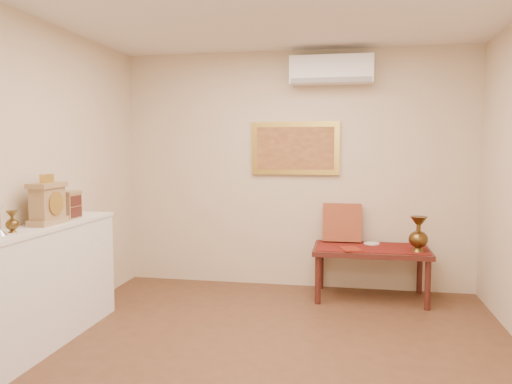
% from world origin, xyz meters
% --- Properties ---
extents(floor, '(4.50, 4.50, 0.00)m').
position_xyz_m(floor, '(0.00, 0.00, 0.00)').
color(floor, brown).
rests_on(floor, ground).
extents(wall_back, '(4.00, 0.02, 2.70)m').
position_xyz_m(wall_back, '(0.00, 2.25, 1.35)').
color(wall_back, beige).
rests_on(wall_back, ground).
extents(wall_front, '(4.00, 0.02, 2.70)m').
position_xyz_m(wall_front, '(0.00, -2.25, 1.35)').
color(wall_front, beige).
rests_on(wall_front, ground).
extents(wall_left, '(0.02, 4.50, 2.70)m').
position_xyz_m(wall_left, '(-2.00, 0.00, 1.35)').
color(wall_left, beige).
rests_on(wall_left, ground).
extents(brass_urn_small, '(0.09, 0.09, 0.21)m').
position_xyz_m(brass_urn_small, '(-1.82, -0.23, 1.09)').
color(brass_urn_small, brown).
rests_on(brass_urn_small, display_ledge).
extents(table_cloth, '(1.14, 0.59, 0.01)m').
position_xyz_m(table_cloth, '(0.85, 1.88, 0.55)').
color(table_cloth, maroon).
rests_on(table_cloth, low_table).
extents(brass_urn_tall, '(0.19, 0.19, 0.43)m').
position_xyz_m(brass_urn_tall, '(1.31, 1.73, 0.78)').
color(brass_urn_tall, brown).
rests_on(brass_urn_tall, table_cloth).
extents(plate, '(0.17, 0.17, 0.01)m').
position_xyz_m(plate, '(0.86, 2.05, 0.56)').
color(plate, white).
rests_on(plate, table_cloth).
extents(menu, '(0.26, 0.30, 0.01)m').
position_xyz_m(menu, '(0.63, 1.70, 0.56)').
color(menu, maroon).
rests_on(menu, table_cloth).
extents(cushion, '(0.43, 0.19, 0.44)m').
position_xyz_m(cushion, '(0.54, 2.13, 0.77)').
color(cushion, maroon).
rests_on(cushion, table_cloth).
extents(display_ledge, '(0.37, 2.02, 0.98)m').
position_xyz_m(display_ledge, '(-1.82, 0.00, 0.49)').
color(display_ledge, white).
rests_on(display_ledge, floor).
extents(mantel_clock, '(0.17, 0.36, 0.41)m').
position_xyz_m(mantel_clock, '(-1.80, 0.18, 1.15)').
color(mantel_clock, '#A48154').
rests_on(mantel_clock, display_ledge).
extents(wooden_chest, '(0.16, 0.21, 0.24)m').
position_xyz_m(wooden_chest, '(-1.82, 0.52, 1.10)').
color(wooden_chest, '#A48154').
rests_on(wooden_chest, display_ledge).
extents(low_table, '(1.20, 0.70, 0.55)m').
position_xyz_m(low_table, '(0.85, 1.88, 0.48)').
color(low_table, '#481B15').
rests_on(low_table, floor).
extents(painting, '(1.00, 0.06, 0.60)m').
position_xyz_m(painting, '(0.00, 2.22, 1.60)').
color(painting, gold).
rests_on(painting, wall_back).
extents(ac_unit, '(0.90, 0.25, 0.30)m').
position_xyz_m(ac_unit, '(0.40, 2.12, 2.45)').
color(ac_unit, white).
rests_on(ac_unit, wall_back).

